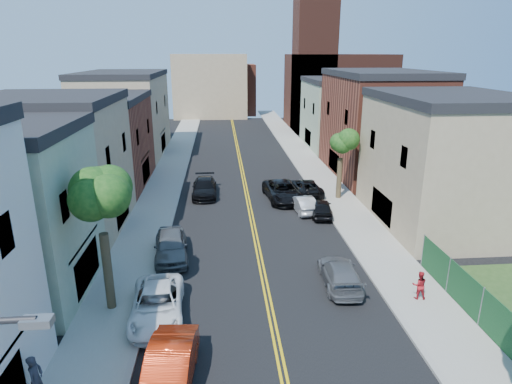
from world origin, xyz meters
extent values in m
cube|color=gray|center=(-7.90, 40.00, 0.07)|extent=(3.20, 100.00, 0.15)
cube|color=gray|center=(7.90, 40.00, 0.07)|extent=(3.20, 100.00, 0.15)
cube|color=gray|center=(-6.15, 40.00, 0.07)|extent=(0.30, 100.00, 0.15)
cube|color=gray|center=(6.15, 40.00, 0.07)|extent=(0.30, 100.00, 0.15)
cube|color=#998466|center=(-14.00, 25.00, 4.50)|extent=(9.00, 10.00, 9.00)
cube|color=brown|center=(-14.00, 36.00, 4.00)|extent=(9.00, 12.00, 8.00)
cube|color=#998466|center=(-14.00, 50.00, 4.75)|extent=(9.00, 16.00, 9.50)
cube|color=#998466|center=(14.00, 24.00, 4.50)|extent=(9.00, 12.00, 9.00)
cube|color=brown|center=(14.00, 38.00, 5.00)|extent=(9.00, 14.00, 10.00)
cube|color=gray|center=(14.00, 52.00, 4.25)|extent=(9.00, 12.00, 8.50)
cube|color=#4C2319|center=(17.50, 68.00, 6.00)|extent=(16.00, 14.00, 12.00)
cube|color=#4C2319|center=(12.50, 64.00, 11.00)|extent=(6.00, 6.00, 22.00)
cube|color=#998466|center=(-4.00, 82.00, 6.00)|extent=(14.00, 8.00, 12.00)
cube|color=brown|center=(0.00, 86.00, 5.00)|extent=(10.00, 8.00, 10.00)
cube|color=#143F1E|center=(9.50, 9.50, 1.10)|extent=(0.04, 15.00, 1.90)
cylinder|color=#3E321F|center=(-7.90, 14.00, 2.13)|extent=(0.44, 0.44, 3.96)
sphere|color=#103C10|center=(-7.90, 14.00, 6.45)|extent=(5.20, 5.20, 5.20)
sphere|color=#103C10|center=(-7.38, 13.61, 7.49)|extent=(3.90, 3.90, 3.90)
sphere|color=#103C10|center=(-8.42, 14.52, 5.93)|extent=(3.64, 3.64, 3.64)
cylinder|color=#3E321F|center=(7.90, 30.00, 1.91)|extent=(0.44, 0.44, 3.52)
sphere|color=#103C10|center=(7.90, 30.00, 5.65)|extent=(4.40, 4.40, 4.40)
sphere|color=#103C10|center=(8.34, 29.67, 6.53)|extent=(3.30, 3.30, 3.30)
sphere|color=#103C10|center=(7.46, 30.44, 5.21)|extent=(3.08, 3.08, 3.08)
cube|color=slate|center=(-5.40, 1.00, 8.00)|extent=(0.50, 0.25, 0.15)
imported|color=#B6280C|center=(-4.43, 8.35, 0.81)|extent=(2.09, 5.04, 1.62)
imported|color=white|center=(-5.50, 13.07, 0.74)|extent=(2.79, 5.48, 1.48)
imported|color=#4F5256|center=(-5.50, 19.53, 0.85)|extent=(2.52, 5.16, 1.69)
imported|color=black|center=(-3.80, 31.93, 0.76)|extent=(2.16, 5.24, 1.52)
imported|color=#575A5F|center=(4.11, 15.45, 0.69)|extent=(2.20, 4.85, 1.38)
imported|color=black|center=(5.50, 26.07, 0.67)|extent=(2.10, 4.10, 1.34)
imported|color=#B7B9C0|center=(4.27, 27.18, 0.66)|extent=(1.79, 4.14, 1.33)
imported|color=black|center=(5.33, 31.53, 0.69)|extent=(2.56, 5.10, 1.38)
imported|color=black|center=(3.00, 30.14, 0.81)|extent=(3.26, 6.07, 1.62)
imported|color=#28272F|center=(-9.10, 7.91, 1.10)|extent=(0.52, 0.73, 1.89)
imported|color=maroon|center=(7.72, 13.51, 0.91)|extent=(0.83, 0.69, 1.52)
camera|label=1|loc=(-2.27, -5.54, 12.28)|focal=30.59mm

